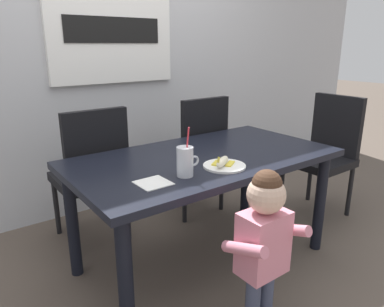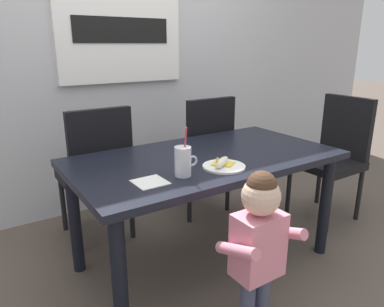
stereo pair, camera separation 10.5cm
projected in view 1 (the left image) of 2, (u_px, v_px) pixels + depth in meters
name	position (u px, v px, depth m)	size (l,w,h in m)	color
ground_plane	(203.00, 259.00, 2.33)	(24.00, 24.00, 0.00)	brown
back_wall	(110.00, 30.00, 2.85)	(6.40, 0.17, 2.90)	silver
dining_table	(204.00, 170.00, 2.15)	(1.58, 0.85, 0.71)	black
dining_chair_left	(92.00, 169.00, 2.40)	(0.44, 0.45, 0.96)	black
dining_chair_right	(196.00, 149.00, 2.86)	(0.44, 0.45, 0.96)	black
dining_chair_far	(326.00, 149.00, 2.87)	(0.44, 0.44, 0.96)	black
toddler_standing	(264.00, 236.00, 1.59)	(0.33, 0.24, 0.84)	#3F4760
milk_cup	(185.00, 163.00, 1.78)	(0.13, 0.08, 0.25)	silver
snack_plate	(224.00, 166.00, 1.92)	(0.23, 0.23, 0.01)	white
peeled_banana	(222.00, 162.00, 1.91)	(0.17, 0.15, 0.07)	#F4EAC6
paper_napkin	(153.00, 183.00, 1.70)	(0.15, 0.15, 0.00)	white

